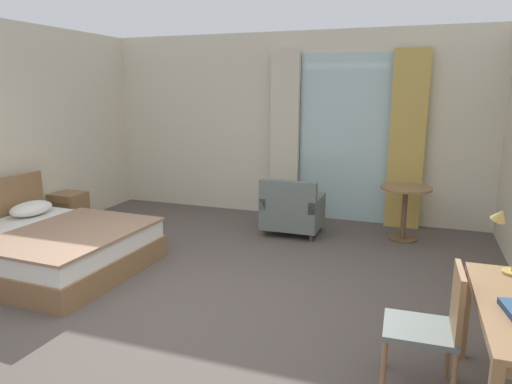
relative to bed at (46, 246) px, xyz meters
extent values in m
cube|color=#564C47|center=(1.96, -0.42, -0.31)|extent=(6.70, 7.81, 0.10)
cube|color=beige|center=(1.96, 3.23, 1.17)|extent=(6.30, 0.12, 2.86)
cube|color=silver|center=(2.83, 3.15, 1.00)|extent=(1.37, 0.02, 2.52)
cube|color=beige|center=(1.92, 3.05, 1.02)|extent=(0.44, 0.10, 2.56)
cube|color=tan|center=(3.74, 3.05, 1.02)|extent=(0.50, 0.10, 2.56)
cube|color=olive|center=(0.07, 0.00, -0.13)|extent=(2.01, 1.78, 0.26)
cube|color=white|center=(0.07, 0.00, 0.10)|extent=(1.95, 1.73, 0.19)
cube|color=#99755B|center=(0.39, -0.02, 0.21)|extent=(1.35, 1.74, 0.03)
ellipsoid|color=white|center=(-0.61, 0.43, 0.28)|extent=(0.40, 0.58, 0.17)
cube|color=olive|center=(-0.83, 1.32, 0.01)|extent=(0.42, 0.39, 0.54)
cube|color=brown|center=(-0.83, 1.12, 0.12)|extent=(0.36, 0.01, 0.13)
cube|color=olive|center=(4.32, -0.37, 0.10)|extent=(0.06, 0.06, 0.72)
cube|color=slate|center=(4.00, -0.88, 0.18)|extent=(0.48, 0.43, 0.04)
cube|color=olive|center=(4.21, -0.87, 0.42)|extent=(0.05, 0.40, 0.43)
cylinder|color=olive|center=(3.78, -0.69, -0.05)|extent=(0.04, 0.04, 0.42)
cylinder|color=olive|center=(3.79, -1.07, -0.05)|extent=(0.04, 0.04, 0.42)
cylinder|color=olive|center=(4.21, -0.68, -0.05)|extent=(0.04, 0.04, 0.42)
cylinder|color=olive|center=(4.22, -1.06, -0.05)|extent=(0.04, 0.04, 0.42)
cylinder|color=tan|center=(4.58, -0.46, 0.51)|extent=(0.14, 0.14, 0.02)
cone|color=tan|center=(4.48, -0.37, 0.88)|extent=(0.13, 0.12, 0.13)
cube|color=slate|center=(2.30, 2.22, -0.02)|extent=(0.79, 0.69, 0.29)
cube|color=slate|center=(2.29, 1.93, 0.34)|extent=(0.79, 0.12, 0.42)
cube|color=slate|center=(2.64, 2.21, 0.21)|extent=(0.10, 0.69, 0.16)
cube|color=slate|center=(1.95, 2.22, 0.21)|extent=(0.10, 0.69, 0.16)
cylinder|color=#4C3D2D|center=(2.63, 2.50, -0.21)|extent=(0.04, 0.04, 0.10)
cylinder|color=#4C3D2D|center=(1.96, 2.50, -0.21)|extent=(0.04, 0.04, 0.10)
cylinder|color=#4C3D2D|center=(2.63, 1.93, -0.21)|extent=(0.04, 0.04, 0.10)
cylinder|color=#4C3D2D|center=(1.96, 1.93, -0.21)|extent=(0.04, 0.04, 0.10)
cylinder|color=olive|center=(3.79, 2.43, 0.46)|extent=(0.67, 0.67, 0.03)
cylinder|color=brown|center=(3.79, 2.43, 0.09)|extent=(0.07, 0.07, 0.70)
cylinder|color=brown|center=(3.79, 2.43, -0.25)|extent=(0.37, 0.37, 0.02)
camera|label=1|loc=(3.91, -3.87, 1.75)|focal=32.28mm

